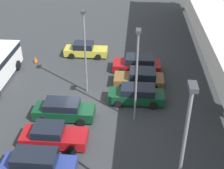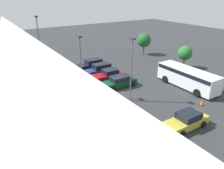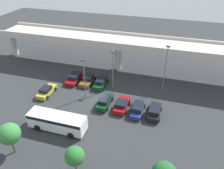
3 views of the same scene
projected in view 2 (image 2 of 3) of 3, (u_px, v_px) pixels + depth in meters
The scene contains 17 objects.
ground_plane at pixel (117, 92), 27.67m from camera, with size 114.11×114.11×0.00m, color #2D3033.
highway_overpass at pixel (5, 62), 19.37m from camera, with size 54.72×6.95×7.35m.
parked_car_0 at pixel (186, 121), 20.37m from camera, with size 1.98×4.58×1.53m.
parked_car_1 at pixel (119, 124), 19.84m from camera, with size 2.26×4.63×1.55m.
parked_car_2 at pixel (101, 111), 21.91m from camera, with size 2.25×4.49×1.54m.
parked_car_3 at pixel (91, 100), 24.23m from camera, with size 1.98×4.64×1.52m.
parked_car_4 at pixel (120, 82), 29.00m from camera, with size 1.99×4.68×1.53m.
parked_car_5 at pixel (108, 75), 31.41m from camera, with size 2.09×4.55×1.51m.
parked_car_6 at pixel (101, 69), 33.66m from camera, with size 1.97×4.62×1.59m.
parked_car_7 at pixel (92, 64), 35.71m from camera, with size 2.03×4.49×1.63m.
shuttle_bus at pixel (187, 76), 28.66m from camera, with size 8.58×2.77×2.48m.
lamp_post_near_aisle at pixel (131, 65), 23.87m from camera, with size 0.70×0.35×7.39m.
lamp_post_mid_lot at pixel (81, 62), 24.72m from camera, with size 0.70×0.35×7.42m.
lamp_post_by_overpass at pixel (39, 43), 30.51m from camera, with size 0.70×0.35×8.79m.
tree_front_centre at pixel (185, 53), 35.49m from camera, with size 2.32×2.32×3.70m.
tree_front_right at pixel (144, 40), 43.00m from camera, with size 2.70×2.70×4.22m.
traffic_cone at pixel (202, 102), 24.48m from camera, with size 0.44×0.44×0.70m.
Camera 2 is at (-20.81, 13.89, 11.88)m, focal length 35.00 mm.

